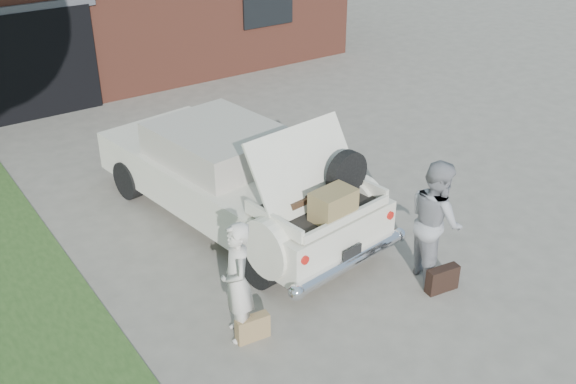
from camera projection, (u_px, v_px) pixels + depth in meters
ground at (314, 282)px, 8.97m from camera, size 90.00×90.00×0.00m
sedan at (234, 176)px, 10.12m from camera, size 2.56×5.18×1.92m
woman_left at (237, 282)px, 7.68m from camera, size 0.52×0.64×1.52m
woman_right at (435, 221)px, 8.72m from camera, size 0.89×1.00×1.70m
suitcase_left at (253, 328)px, 7.90m from camera, size 0.42×0.17×0.32m
suitcase_right at (442, 279)px, 8.73m from camera, size 0.46×0.20×0.35m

